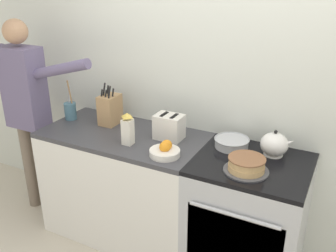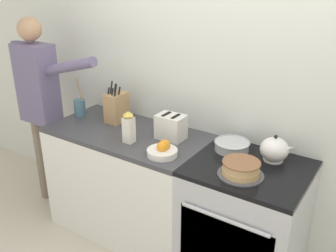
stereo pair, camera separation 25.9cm
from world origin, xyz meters
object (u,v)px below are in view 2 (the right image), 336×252
(stove_range, at_px, (244,225))
(person_baker, at_px, (40,98))
(tea_kettle, at_px, (275,150))
(toaster, at_px, (171,127))
(mixing_bowl, at_px, (232,146))
(knife_block, at_px, (117,107))
(fruit_bowl, at_px, (163,150))
(layer_cake, at_px, (241,169))
(utensil_crock, at_px, (80,107))
(milk_carton, at_px, (129,128))

(stove_range, height_order, person_baker, person_baker)
(tea_kettle, relative_size, toaster, 1.03)
(mixing_bowl, bearing_deg, person_baker, -172.35)
(mixing_bowl, height_order, knife_block, knife_block)
(knife_block, bearing_deg, stove_range, -5.79)
(tea_kettle, height_order, person_baker, person_baker)
(knife_block, xyz_separation_m, fruit_bowl, (0.65, -0.29, -0.09))
(layer_cake, relative_size, tea_kettle, 1.25)
(stove_range, distance_m, utensil_crock, 1.64)
(person_baker, bearing_deg, tea_kettle, 6.45)
(toaster, distance_m, person_baker, 1.26)
(toaster, bearing_deg, knife_block, 176.04)
(milk_carton, relative_size, person_baker, 0.14)
(fruit_bowl, xyz_separation_m, milk_carton, (-0.32, 0.04, 0.08))
(layer_cake, relative_size, person_baker, 0.16)
(milk_carton, bearing_deg, toaster, 45.83)
(layer_cake, bearing_deg, fruit_bowl, -175.97)
(fruit_bowl, bearing_deg, milk_carton, 173.48)
(stove_range, relative_size, mixing_bowl, 3.66)
(stove_range, xyz_separation_m, toaster, (-0.65, 0.08, 0.54))
(milk_carton, bearing_deg, fruit_bowl, -6.52)
(mixing_bowl, relative_size, utensil_crock, 0.72)
(layer_cake, height_order, tea_kettle, tea_kettle)
(mixing_bowl, relative_size, toaster, 1.12)
(mixing_bowl, xyz_separation_m, utensil_crock, (-1.36, -0.10, 0.04))
(stove_range, relative_size, layer_cake, 3.20)
(toaster, relative_size, milk_carton, 0.92)
(mixing_bowl, height_order, fruit_bowl, fruit_bowl)
(tea_kettle, relative_size, person_baker, 0.13)
(utensil_crock, bearing_deg, toaster, 2.08)
(stove_range, bearing_deg, milk_carton, -171.00)
(knife_block, bearing_deg, milk_carton, -37.59)
(mixing_bowl, distance_m, toaster, 0.47)
(layer_cake, height_order, mixing_bowl, layer_cake)
(mixing_bowl, height_order, utensil_crock, utensil_crock)
(layer_cake, relative_size, knife_block, 0.84)
(person_baker, bearing_deg, fruit_bowl, -4.64)
(tea_kettle, bearing_deg, person_baker, -172.99)
(fruit_bowl, xyz_separation_m, toaster, (-0.10, 0.26, 0.06))
(layer_cake, xyz_separation_m, utensil_crock, (-1.55, 0.19, 0.03))
(layer_cake, bearing_deg, tea_kettle, 71.68)
(mixing_bowl, bearing_deg, layer_cake, -56.55)
(mixing_bowl, xyz_separation_m, person_baker, (-1.70, -0.23, 0.09))
(knife_block, xyz_separation_m, person_baker, (-0.70, -0.20, 0.00))
(knife_block, height_order, milk_carton, knife_block)
(layer_cake, xyz_separation_m, person_baker, (-1.89, 0.06, 0.08))
(stove_range, xyz_separation_m, knife_block, (-1.20, 0.12, 0.57))
(fruit_bowl, bearing_deg, mixing_bowl, 42.45)
(tea_kettle, bearing_deg, knife_block, -177.94)
(stove_range, distance_m, toaster, 0.85)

